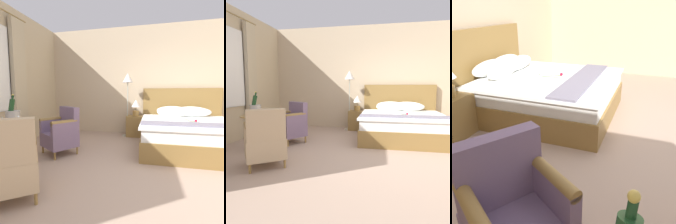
# 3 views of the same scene
# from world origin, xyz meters

# --- Properties ---
(ground_plane) EXTENTS (8.24, 8.24, 0.00)m
(ground_plane) POSITION_xyz_m (0.00, 0.00, 0.00)
(ground_plane) COLOR tan
(wall_headboard_side) EXTENTS (6.86, 0.12, 3.02)m
(wall_headboard_side) POSITION_xyz_m (0.00, 2.76, 1.51)
(wall_headboard_side) COLOR #C9B290
(wall_headboard_side) RESTS_ON ground
(bed) EXTENTS (1.98, 2.17, 1.30)m
(bed) POSITION_xyz_m (0.38, 1.63, 0.35)
(bed) COLOR olive
(bed) RESTS_ON ground
(nightstand) EXTENTS (0.51, 0.37, 0.56)m
(nightstand) POSITION_xyz_m (-0.79, 2.37, 0.28)
(nightstand) COLOR olive
(nightstand) RESTS_ON ground
(bedside_lamp) EXTENTS (0.25, 0.25, 0.44)m
(bedside_lamp) POSITION_xyz_m (-0.79, 2.37, 0.83)
(bedside_lamp) COLOR olive
(bedside_lamp) RESTS_ON nightstand
(floor_lamp_brass) EXTENTS (0.28, 0.28, 1.70)m
(floor_lamp_brass) POSITION_xyz_m (-1.01, 2.33, 1.38)
(floor_lamp_brass) COLOR #B8B8A9
(floor_lamp_brass) RESTS_ON ground
(side_table_round) EXTENTS (0.59, 0.59, 0.69)m
(side_table_round) POSITION_xyz_m (-2.48, -0.07, 0.41)
(side_table_round) COLOR olive
(side_table_round) RESTS_ON ground
(champagne_bucket) EXTENTS (0.22, 0.22, 0.46)m
(champagne_bucket) POSITION_xyz_m (-2.53, -0.01, 0.83)
(champagne_bucket) COLOR #B2ACA6
(champagne_bucket) RESTS_ON side_table_round
(wine_glass_near_bucket) EXTENTS (0.08, 0.08, 0.12)m
(wine_glass_near_bucket) POSITION_xyz_m (-2.53, -0.21, 0.78)
(wine_glass_near_bucket) COLOR white
(wine_glass_near_bucket) RESTS_ON side_table_round
(wine_glass_near_edge) EXTENTS (0.07, 0.07, 0.15)m
(wine_glass_near_edge) POSITION_xyz_m (-2.33, -0.12, 0.80)
(wine_glass_near_edge) COLOR white
(wine_glass_near_edge) RESTS_ON side_table_round
(snack_plate) EXTENTS (0.19, 0.19, 0.04)m
(snack_plate) POSITION_xyz_m (-2.44, -0.23, 0.70)
(snack_plate) COLOR white
(snack_plate) RESTS_ON side_table_round
(armchair_by_window) EXTENTS (0.79, 0.78, 0.90)m
(armchair_by_window) POSITION_xyz_m (-2.07, 0.68, 0.42)
(armchair_by_window) COLOR olive
(armchair_by_window) RESTS_ON ground
(armchair_facing_bed) EXTENTS (0.80, 0.80, 0.93)m
(armchair_facing_bed) POSITION_xyz_m (-1.86, -0.83, 0.42)
(armchair_facing_bed) COLOR olive
(armchair_facing_bed) RESTS_ON ground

